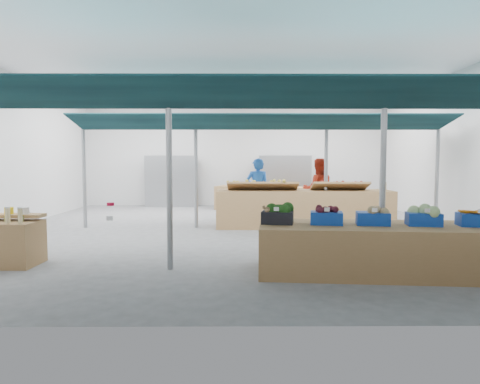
{
  "coord_description": "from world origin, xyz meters",
  "views": [
    {
      "loc": [
        0.11,
        -10.99,
        1.77
      ],
      "look_at": [
        0.17,
        -1.6,
        1.11
      ],
      "focal_mm": 32.0,
      "sensor_mm": 36.0,
      "label": 1
    }
  ],
  "objects_px": {
    "veg_counter": "(386,249)",
    "crate_stack": "(394,243)",
    "vendor_left": "(258,190)",
    "vendor_right": "(318,190)",
    "fruit_counter": "(303,209)"
  },
  "relations": [
    {
      "from": "veg_counter",
      "to": "crate_stack",
      "type": "xyz_separation_m",
      "value": [
        0.54,
        1.12,
        -0.11
      ]
    },
    {
      "from": "vendor_left",
      "to": "veg_counter",
      "type": "bearing_deg",
      "value": 107.38
    },
    {
      "from": "veg_counter",
      "to": "vendor_right",
      "type": "bearing_deg",
      "value": 94.85
    },
    {
      "from": "veg_counter",
      "to": "fruit_counter",
      "type": "relative_size",
      "value": 0.85
    },
    {
      "from": "veg_counter",
      "to": "fruit_counter",
      "type": "xyz_separation_m",
      "value": [
        -0.56,
        4.88,
        0.11
      ]
    },
    {
      "from": "fruit_counter",
      "to": "vendor_left",
      "type": "bearing_deg",
      "value": 138.46
    },
    {
      "from": "veg_counter",
      "to": "vendor_right",
      "type": "distance_m",
      "value": 6.01
    },
    {
      "from": "veg_counter",
      "to": "vendor_left",
      "type": "xyz_separation_m",
      "value": [
        -1.76,
        5.98,
        0.55
      ]
    },
    {
      "from": "crate_stack",
      "to": "vendor_right",
      "type": "distance_m",
      "value": 4.93
    },
    {
      "from": "crate_stack",
      "to": "vendor_left",
      "type": "bearing_deg",
      "value": 115.37
    },
    {
      "from": "veg_counter",
      "to": "crate_stack",
      "type": "bearing_deg",
      "value": 69.31
    },
    {
      "from": "vendor_right",
      "to": "vendor_left",
      "type": "bearing_deg",
      "value": 0.97
    },
    {
      "from": "crate_stack",
      "to": "vendor_right",
      "type": "relative_size",
      "value": 0.3
    },
    {
      "from": "vendor_left",
      "to": "fruit_counter",
      "type": "bearing_deg",
      "value": 138.46
    },
    {
      "from": "fruit_counter",
      "to": "vendor_right",
      "type": "bearing_deg",
      "value": 62.36
    }
  ]
}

